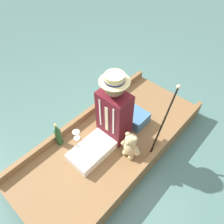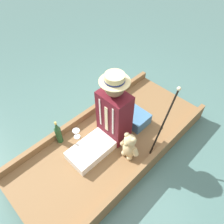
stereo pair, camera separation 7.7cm
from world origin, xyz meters
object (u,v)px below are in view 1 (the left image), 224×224
(champagne_bottle, at_px, (58,135))
(walking_cane, at_px, (166,116))
(teddy_bear, at_px, (130,146))
(wine_glass, at_px, (76,134))
(seated_person, at_px, (110,119))

(champagne_bottle, bearing_deg, walking_cane, -137.93)
(teddy_bear, height_order, walking_cane, walking_cane)
(wine_glass, bearing_deg, champagne_bottle, 62.21)
(seated_person, relative_size, wine_glass, 7.49)
(wine_glass, xyz_separation_m, walking_cane, (-0.80, -0.62, 0.40))
(seated_person, distance_m, wine_glass, 0.49)
(teddy_bear, bearing_deg, wine_glass, 22.08)
(teddy_bear, distance_m, walking_cane, 0.51)
(seated_person, height_order, champagne_bottle, seated_person)
(teddy_bear, bearing_deg, seated_person, -3.50)
(seated_person, xyz_separation_m, teddy_bear, (-0.33, 0.02, -0.18))
(walking_cane, bearing_deg, champagne_bottle, 42.07)
(teddy_bear, relative_size, walking_cane, 0.44)
(seated_person, height_order, wine_glass, seated_person)
(seated_person, distance_m, champagne_bottle, 0.64)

